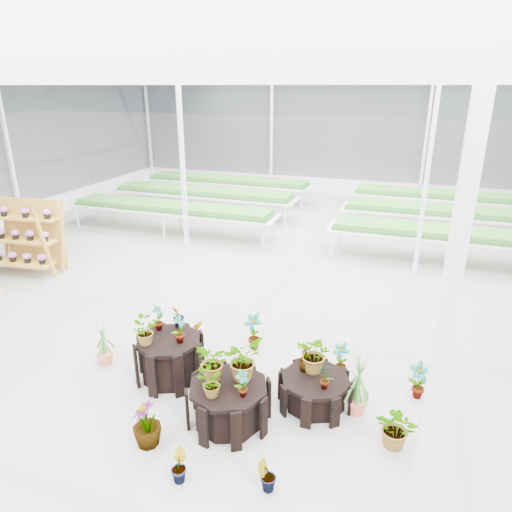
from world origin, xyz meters
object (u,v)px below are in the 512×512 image
(plinth_tall, at_px, (170,359))
(plinth_low, at_px, (315,391))
(shelf_rack, at_px, (25,238))
(plinth_mid, at_px, (229,403))

(plinth_tall, distance_m, plinth_low, 2.21)
(plinth_tall, height_order, plinth_low, plinth_tall)
(plinth_low, xyz_separation_m, shelf_rack, (-7.45, 2.53, 0.63))
(plinth_tall, bearing_deg, plinth_mid, -26.57)
(plinth_tall, distance_m, shelf_rack, 5.90)
(plinth_mid, height_order, plinth_low, plinth_mid)
(plinth_mid, distance_m, plinth_low, 1.22)
(plinth_tall, xyz_separation_m, shelf_rack, (-5.25, 2.63, 0.51))
(plinth_mid, height_order, shelf_rack, shelf_rack)
(shelf_rack, bearing_deg, plinth_mid, -34.31)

